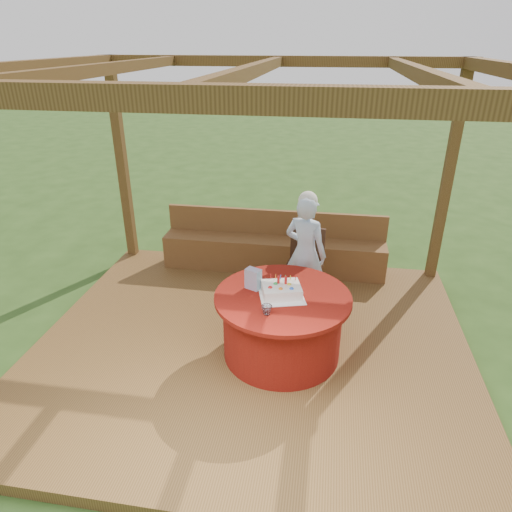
# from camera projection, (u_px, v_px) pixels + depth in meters

# --- Properties ---
(ground) EXTENTS (60.00, 60.00, 0.00)m
(ground) POSITION_uv_depth(u_px,v_px,m) (252.00, 350.00, 4.89)
(ground) COLOR #264416
(ground) RESTS_ON ground
(deck) EXTENTS (4.50, 4.00, 0.12)m
(deck) POSITION_uv_depth(u_px,v_px,m) (252.00, 345.00, 4.86)
(deck) COLOR brown
(deck) RESTS_ON ground
(pergola) EXTENTS (4.50, 4.00, 2.72)m
(pergola) POSITION_uv_depth(u_px,v_px,m) (251.00, 119.00, 3.85)
(pergola) COLOR brown
(pergola) RESTS_ON deck
(bench) EXTENTS (3.00, 0.42, 0.80)m
(bench) POSITION_uv_depth(u_px,v_px,m) (273.00, 251.00, 6.25)
(bench) COLOR brown
(bench) RESTS_ON deck
(table) EXTENTS (1.32, 1.32, 0.68)m
(table) POSITION_uv_depth(u_px,v_px,m) (282.00, 324.00, 4.51)
(table) COLOR maroon
(table) RESTS_ON deck
(chair) EXTENTS (0.48, 0.48, 0.87)m
(chair) POSITION_uv_depth(u_px,v_px,m) (305.00, 261.00, 5.50)
(chair) COLOR #331C10
(chair) RESTS_ON deck
(elderly_woman) EXTENTS (0.59, 0.50, 1.42)m
(elderly_woman) POSITION_uv_depth(u_px,v_px,m) (305.00, 251.00, 5.18)
(elderly_woman) COLOR #9CC2E8
(elderly_woman) RESTS_ON deck
(birthday_cake) EXTENTS (0.51, 0.51, 0.18)m
(birthday_cake) POSITION_uv_depth(u_px,v_px,m) (281.00, 290.00, 4.34)
(birthday_cake) COLOR white
(birthday_cake) RESTS_ON table
(gift_bag) EXTENTS (0.17, 0.15, 0.21)m
(gift_bag) POSITION_uv_depth(u_px,v_px,m) (253.00, 279.00, 4.45)
(gift_bag) COLOR #C680AA
(gift_bag) RESTS_ON table
(drinking_glass) EXTENTS (0.12, 0.12, 0.09)m
(drinking_glass) POSITION_uv_depth(u_px,v_px,m) (267.00, 310.00, 4.04)
(drinking_glass) COLOR white
(drinking_glass) RESTS_ON table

